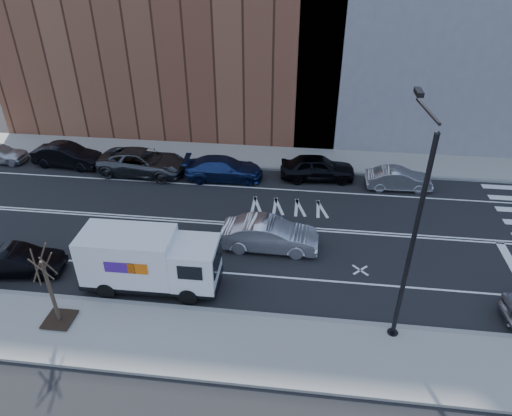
# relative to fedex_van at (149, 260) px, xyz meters

# --- Properties ---
(ground) EXTENTS (120.00, 120.00, 0.00)m
(ground) POSITION_rel_fedex_van_xyz_m (3.82, 5.60, -1.51)
(ground) COLOR black
(ground) RESTS_ON ground
(sidewalk_near) EXTENTS (44.00, 3.60, 0.15)m
(sidewalk_near) POSITION_rel_fedex_van_xyz_m (3.82, -3.20, -1.44)
(sidewalk_near) COLOR gray
(sidewalk_near) RESTS_ON ground
(sidewalk_far) EXTENTS (44.00, 3.60, 0.15)m
(sidewalk_far) POSITION_rel_fedex_van_xyz_m (3.82, 14.40, -1.44)
(sidewalk_far) COLOR gray
(sidewalk_far) RESTS_ON ground
(curb_near) EXTENTS (44.00, 0.25, 0.17)m
(curb_near) POSITION_rel_fedex_van_xyz_m (3.82, -1.40, -1.43)
(curb_near) COLOR gray
(curb_near) RESTS_ON ground
(curb_far) EXTENTS (44.00, 0.25, 0.17)m
(curb_far) POSITION_rel_fedex_van_xyz_m (3.82, 12.60, -1.43)
(curb_far) COLOR gray
(curb_far) RESTS_ON ground
(road_markings) EXTENTS (40.00, 8.60, 0.01)m
(road_markings) POSITION_rel_fedex_van_xyz_m (3.82, 5.60, -1.51)
(road_markings) COLOR white
(road_markings) RESTS_ON ground
(streetlight) EXTENTS (0.44, 4.02, 9.34)m
(streetlight) POSITION_rel_fedex_van_xyz_m (10.82, -1.31, 3.57)
(streetlight) COLOR black
(streetlight) RESTS_ON ground
(street_tree) EXTENTS (1.20, 1.20, 3.75)m
(street_tree) POSITION_rel_fedex_van_xyz_m (-3.18, -2.80, -0.06)
(street_tree) COLOR black
(street_tree) RESTS_ON ground
(fedex_van) EXTENTS (6.34, 2.33, 2.88)m
(fedex_van) POSITION_rel_fedex_van_xyz_m (0.00, 0.00, 0.00)
(fedex_van) COLOR black
(fedex_van) RESTS_ON ground
(far_parked_b) EXTENTS (4.91, 2.12, 1.57)m
(far_parked_b) POSITION_rel_fedex_van_xyz_m (-9.78, 11.51, -0.73)
(far_parked_b) COLOR black
(far_parked_b) RESTS_ON ground
(far_parked_c) EXTENTS (6.13, 3.11, 1.66)m
(far_parked_c) POSITION_rel_fedex_van_xyz_m (-4.16, 11.07, -0.68)
(far_parked_c) COLOR #43464A
(far_parked_c) RESTS_ON ground
(far_parked_d) EXTENTS (5.32, 2.47, 1.51)m
(far_parked_d) POSITION_rel_fedex_van_xyz_m (1.42, 10.93, -0.76)
(far_parked_d) COLOR navy
(far_parked_d) RESTS_ON ground
(far_parked_e) EXTENTS (5.04, 2.37, 1.67)m
(far_parked_e) POSITION_rel_fedex_van_xyz_m (7.61, 11.64, -0.68)
(far_parked_e) COLOR black
(far_parked_e) RESTS_ON ground
(far_parked_f) EXTENTS (4.20, 1.65, 1.36)m
(far_parked_f) POSITION_rel_fedex_van_xyz_m (12.77, 10.96, -0.83)
(far_parked_f) COLOR #98999D
(far_parked_f) RESTS_ON ground
(driving_sedan) EXTENTS (5.04, 1.84, 1.65)m
(driving_sedan) POSITION_rel_fedex_van_xyz_m (5.19, 3.61, -0.69)
(driving_sedan) COLOR silver
(driving_sedan) RESTS_ON ground
(near_parked_rear_a) EXTENTS (4.47, 2.06, 1.42)m
(near_parked_rear_a) POSITION_rel_fedex_van_xyz_m (-6.71, 0.11, -0.80)
(near_parked_rear_a) COLOR black
(near_parked_rear_a) RESTS_ON ground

